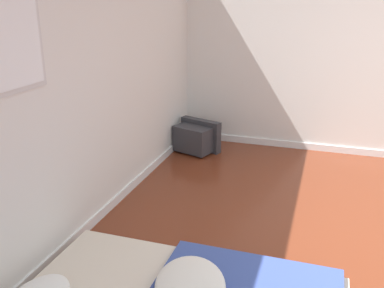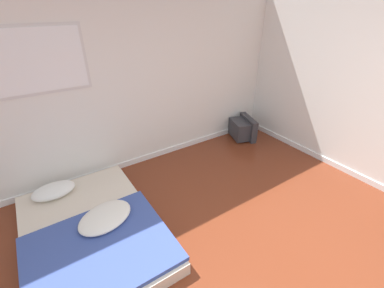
{
  "view_description": "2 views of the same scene",
  "coord_description": "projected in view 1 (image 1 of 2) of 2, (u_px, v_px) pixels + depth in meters",
  "views": [
    {
      "loc": [
        -3.01,
        1.02,
        1.97
      ],
      "look_at": [
        0.46,
        2.16,
        0.69
      ],
      "focal_mm": 40.0,
      "sensor_mm": 36.0,
      "label": 1
    },
    {
      "loc": [
        -1.23,
        -0.57,
        2.37
      ],
      "look_at": [
        0.51,
        2.06,
        0.6
      ],
      "focal_mm": 24.0,
      "sensor_mm": 36.0,
      "label": 2
    }
  ],
  "objects": [
    {
      "name": "wall_back",
      "position": [
        80.0,
        83.0,
        3.48
      ],
      "size": [
        7.64,
        0.08,
        2.6
      ],
      "color": "white",
      "rests_on": "ground_plane"
    },
    {
      "name": "crt_tv",
      "position": [
        196.0,
        137.0,
        5.62
      ],
      "size": [
        0.52,
        0.62,
        0.41
      ],
      "color": "#333338",
      "rests_on": "ground_plane"
    }
  ]
}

